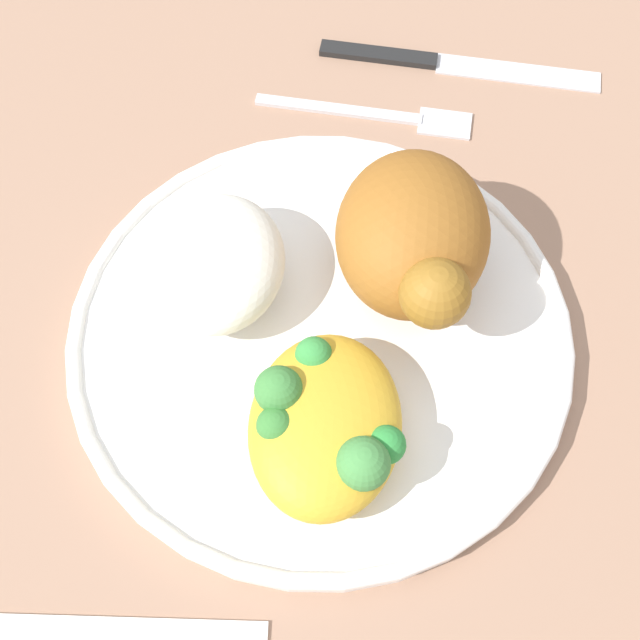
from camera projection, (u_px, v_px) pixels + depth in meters
name	position (u px, v px, depth m)	size (l,w,h in m)	color
ground_plane	(320.00, 343.00, 0.50)	(2.00, 2.00, 0.00)	#9B755D
plate	(320.00, 336.00, 0.49)	(0.28, 0.28, 0.02)	white
roasted_chicken	(414.00, 238.00, 0.47)	(0.11, 0.08, 0.07)	#965B20
rice_pile	(216.00, 263.00, 0.48)	(0.09, 0.07, 0.04)	white
mac_cheese_with_broccoli	(325.00, 424.00, 0.44)	(0.10, 0.08, 0.04)	gold
fork	(377.00, 113.00, 0.57)	(0.02, 0.14, 0.01)	silver
knife	(435.00, 60.00, 0.60)	(0.03, 0.19, 0.01)	black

